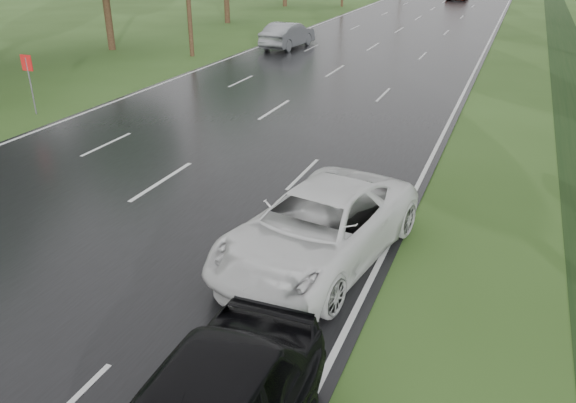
# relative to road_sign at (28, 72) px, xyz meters

# --- Properties ---
(road) EXTENTS (14.00, 180.00, 0.04)m
(road) POSITION_rel_road_sign_xyz_m (8.50, 33.00, -1.62)
(road) COLOR black
(road) RESTS_ON ground
(edge_stripe_east) EXTENTS (0.12, 180.00, 0.01)m
(edge_stripe_east) POSITION_rel_road_sign_xyz_m (15.25, 33.00, -1.60)
(edge_stripe_east) COLOR silver
(edge_stripe_east) RESTS_ON road
(edge_stripe_west) EXTENTS (0.12, 180.00, 0.01)m
(edge_stripe_west) POSITION_rel_road_sign_xyz_m (1.75, 33.00, -1.60)
(edge_stripe_west) COLOR silver
(edge_stripe_west) RESTS_ON road
(center_line) EXTENTS (0.12, 180.00, 0.01)m
(center_line) POSITION_rel_road_sign_xyz_m (8.50, 33.00, -1.60)
(center_line) COLOR silver
(center_line) RESTS_ON road
(road_sign) EXTENTS (0.50, 0.06, 2.30)m
(road_sign) POSITION_rel_road_sign_xyz_m (0.00, 0.00, 0.00)
(road_sign) COLOR slate
(road_sign) RESTS_ON ground
(white_pickup) EXTENTS (3.48, 5.93, 1.55)m
(white_pickup) POSITION_rel_road_sign_xyz_m (14.00, -6.41, -0.83)
(white_pickup) COLOR white
(white_pickup) RESTS_ON road
(silver_sedan) EXTENTS (2.05, 4.89, 1.57)m
(silver_sedan) POSITION_rel_road_sign_xyz_m (3.56, 17.58, -0.82)
(silver_sedan) COLOR gray
(silver_sedan) RESTS_ON road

